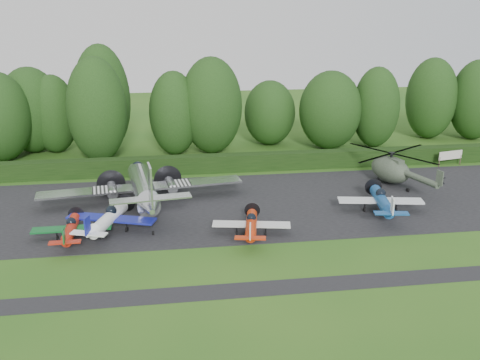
{
  "coord_description": "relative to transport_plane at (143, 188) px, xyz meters",
  "views": [
    {
      "loc": [
        -3.37,
        -37.77,
        18.62
      ],
      "look_at": [
        3.41,
        10.15,
        2.5
      ],
      "focal_mm": 40.0,
      "sensor_mm": 36.0,
      "label": 1
    }
  ],
  "objects": [
    {
      "name": "tree_7",
      "position": [
        -11.76,
        21.13,
        3.26
      ],
      "size": [
        6.03,
        6.03,
        10.09
      ],
      "color": "black",
      "rests_on": "ground"
    },
    {
      "name": "tree_11",
      "position": [
        -5.43,
        20.34,
        5.14
      ],
      "size": [
        7.09,
        7.09,
        13.85
      ],
      "color": "black",
      "rests_on": "ground"
    },
    {
      "name": "helicopter",
      "position": [
        26.02,
        2.65,
        0.13
      ],
      "size": [
        10.98,
        12.85,
        3.54
      ],
      "rotation": [
        0.0,
        0.0,
        -0.3
      ],
      "color": "#343E30",
      "rests_on": "ground"
    },
    {
      "name": "light_plane_orange",
      "position": [
        9.12,
        -8.58,
        -0.72
      ],
      "size": [
        6.53,
        6.87,
        2.51
      ],
      "rotation": [
        0.0,
        0.0,
        0.19
      ],
      "color": "#BC2B0B",
      "rests_on": "ground"
    },
    {
      "name": "tree_12",
      "position": [
        -14.57,
        21.69,
        3.74
      ],
      "size": [
        7.92,
        7.92,
        11.03
      ],
      "color": "black",
      "rests_on": "ground"
    },
    {
      "name": "tree_1",
      "position": [
        23.94,
        18.09,
        3.39
      ],
      "size": [
        8.15,
        8.15,
        10.33
      ],
      "color": "black",
      "rests_on": "ground"
    },
    {
      "name": "light_plane_red",
      "position": [
        -5.63,
        -7.33,
        -0.74
      ],
      "size": [
        6.42,
        6.75,
        2.47
      ],
      "rotation": [
        0.0,
        0.0,
        -0.01
      ],
      "color": "#AE1F10",
      "rests_on": "ground"
    },
    {
      "name": "tree_6",
      "position": [
        8.28,
        18.16,
        4.38
      ],
      "size": [
        7.88,
        7.88,
        12.32
      ],
      "color": "black",
      "rests_on": "ground"
    },
    {
      "name": "hedgerow",
      "position": [
        5.82,
        9.73,
        -1.77
      ],
      "size": [
        90.0,
        1.6,
        2.0
      ],
      "primitive_type": "cube",
      "color": "black",
      "rests_on": "ground"
    },
    {
      "name": "ground",
      "position": [
        5.82,
        -11.27,
        -1.77
      ],
      "size": [
        160.0,
        160.0,
        0.0
      ],
      "primitive_type": "plane",
      "color": "#245518",
      "rests_on": "ground"
    },
    {
      "name": "light_plane_white",
      "position": [
        -2.72,
        -6.06,
        -0.53
      ],
      "size": [
        7.73,
        8.13,
        2.97
      ],
      "rotation": [
        0.0,
        0.0,
        0.33
      ],
      "color": "white",
      "rests_on": "ground"
    },
    {
      "name": "tree_2",
      "position": [
        39.78,
        21.63,
        3.94
      ],
      "size": [
        7.05,
        7.05,
        11.45
      ],
      "color": "black",
      "rests_on": "ground"
    },
    {
      "name": "tree_10",
      "position": [
        16.48,
        21.26,
        2.61
      ],
      "size": [
        6.91,
        6.91,
        8.78
      ],
      "color": "black",
      "rests_on": "ground"
    },
    {
      "name": "transport_plane",
      "position": [
        0.0,
        0.0,
        0.0
      ],
      "size": [
        19.76,
        15.15,
        6.33
      ],
      "rotation": [
        0.0,
        0.0,
        -0.13
      ],
      "color": "silver",
      "rests_on": "ground"
    },
    {
      "name": "tree_5",
      "position": [
        3.54,
        18.04,
        3.55
      ],
      "size": [
        6.26,
        6.26,
        10.66
      ],
      "color": "black",
      "rests_on": "ground"
    },
    {
      "name": "apron",
      "position": [
        5.82,
        -1.27,
        -1.76
      ],
      "size": [
        70.0,
        18.0,
        0.01
      ],
      "primitive_type": "cube",
      "color": "black",
      "rests_on": "ground"
    },
    {
      "name": "tree_0",
      "position": [
        45.69,
        20.18,
        3.84
      ],
      "size": [
        7.01,
        7.01,
        11.23
      ],
      "color": "black",
      "rests_on": "ground"
    },
    {
      "name": "light_plane_blue",
      "position": [
        21.87,
        -5.21,
        -0.51
      ],
      "size": [
        7.83,
        8.24,
        3.01
      ],
      "rotation": [
        0.0,
        0.0,
        0.18
      ],
      "color": "navy",
      "rests_on": "ground"
    },
    {
      "name": "tree_8",
      "position": [
        -5.7,
        16.2,
        4.58
      ],
      "size": [
        7.11,
        7.11,
        12.72
      ],
      "color": "black",
      "rests_on": "ground"
    },
    {
      "name": "taxiway_verge",
      "position": [
        5.82,
        -17.27,
        -1.76
      ],
      "size": [
        70.0,
        2.0,
        0.0
      ],
      "primitive_type": "cube",
      "color": "black",
      "rests_on": "ground"
    },
    {
      "name": "sign_board",
      "position": [
        35.88,
        8.07,
        -0.51
      ],
      "size": [
        3.3,
        0.12,
        1.86
      ],
      "rotation": [
        0.0,
        0.0,
        -0.21
      ],
      "color": "#3F3326",
      "rests_on": "ground"
    },
    {
      "name": "tree_9",
      "position": [
        30.22,
        18.06,
        3.59
      ],
      "size": [
        6.19,
        6.19,
        10.75
      ],
      "color": "black",
      "rests_on": "ground"
    }
  ]
}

